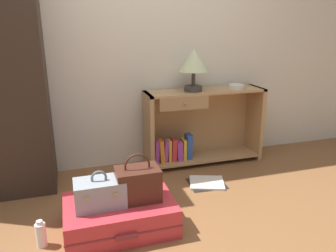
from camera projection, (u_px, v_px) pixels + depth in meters
ground_plane at (177, 251)px, 2.09m from camera, size 9.00×9.00×0.00m
back_wall at (127, 31)px, 3.07m from camera, size 6.40×0.10×2.60m
bookshelf at (198, 127)px, 3.33m from camera, size 1.19×0.33×0.75m
table_lamp at (194, 63)px, 3.09m from camera, size 0.27×0.27×0.40m
bowl at (237, 87)px, 3.26m from camera, size 0.16×0.16×0.04m
suitcase_large at (120, 215)px, 2.29m from camera, size 0.75×0.52×0.21m
train_case at (100, 193)px, 2.18m from camera, size 0.33×0.21×0.25m
handbag at (138, 184)px, 2.25m from camera, size 0.30×0.20×0.34m
bottle at (41, 234)px, 2.11m from camera, size 0.07×0.07×0.18m
open_book_on_floor at (207, 183)px, 2.95m from camera, size 0.37×0.34×0.02m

